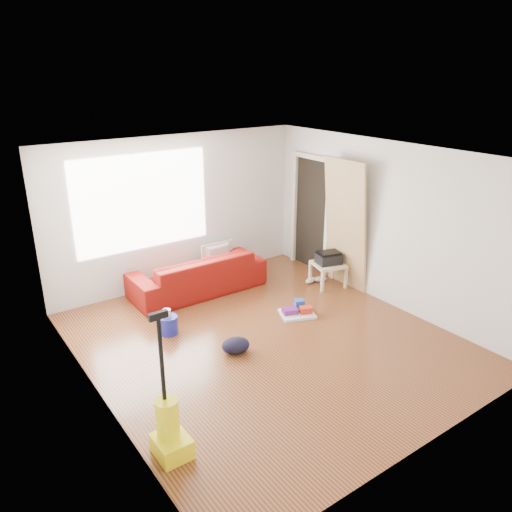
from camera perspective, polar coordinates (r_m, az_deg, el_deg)
room at (r=6.48m, az=1.04°, el=0.66°), size 4.51×5.01×2.51m
sofa at (r=8.35m, az=-6.61°, el=-4.01°), size 2.20×0.86×0.64m
tv_stand at (r=8.77m, az=-4.19°, el=-1.59°), size 0.81×0.53×0.29m
tv at (r=8.65m, az=-4.25°, el=0.31°), size 0.62×0.08×0.35m
side_table at (r=8.49m, az=8.26°, el=-1.22°), size 0.59×0.59×0.40m
printer at (r=8.43m, az=8.31°, el=-0.19°), size 0.45×0.39×0.20m
bucket at (r=7.16m, az=-9.89°, el=-8.66°), size 0.27×0.27×0.26m
toilet_paper at (r=7.08m, az=-10.11°, el=-7.36°), size 0.11×0.11×0.11m
cleaning_tray at (r=7.55m, az=4.75°, el=-6.30°), size 0.61×0.55×0.18m
backpack at (r=6.63m, az=-2.33°, el=-10.92°), size 0.43×0.38×0.20m
sneakers at (r=8.66m, az=6.80°, el=-2.72°), size 0.43×0.22×0.10m
vacuum at (r=5.06m, az=-9.86°, el=-18.95°), size 0.31×0.36×1.49m
door_panel at (r=8.63m, az=9.75°, el=-3.33°), size 0.27×0.87×2.16m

